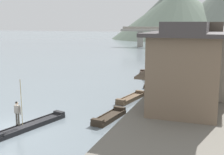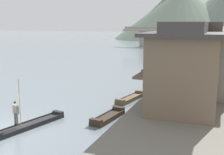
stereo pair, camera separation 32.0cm
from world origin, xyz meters
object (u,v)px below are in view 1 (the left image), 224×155
house_waterfront_second (200,59)px  mooring_post_dock_near (145,94)px  boat_moored_nearest (150,84)px  boat_moored_second (164,69)px  boat_foreground_poled (32,125)px  house_waterfront_end (206,41)px  boat_midriver_upstream (131,98)px  house_waterfront_nearest (185,68)px  house_waterfront_far (208,44)px  boat_midriver_drifting (109,117)px  mooring_post_dock_mid (163,76)px  boatman_person (18,110)px  stone_bridge (170,34)px  boat_moored_far (145,74)px  boat_moored_third (180,54)px  house_waterfront_narrow (202,47)px  house_waterfront_tall (202,52)px

house_waterfront_second → mooring_post_dock_near: (-3.84, -3.85, -2.54)m
boat_moored_nearest → boat_moored_second: size_ratio=0.88×
boat_foreground_poled → house_waterfront_second: house_waterfront_second is taller
boat_foreground_poled → house_waterfront_end: bearing=75.2°
boat_midriver_upstream → house_waterfront_end: bearing=79.0°
house_waterfront_nearest → house_waterfront_far: size_ratio=0.77×
boat_midriver_drifting → boat_midriver_upstream: 5.85m
mooring_post_dock_mid → boatman_person: bearing=-112.7°
boat_midriver_upstream → mooring_post_dock_mid: (1.95, 5.58, 1.18)m
boat_midriver_upstream → stone_bridge: bearing=95.4°
boat_foreground_poled → boat_moored_far: (2.66, 21.67, 0.05)m
boat_midriver_drifting → house_waterfront_far: house_waterfront_far is taller
boatman_person → stone_bridge: stone_bridge is taller
mooring_post_dock_near → mooring_post_dock_mid: 8.15m
boat_moored_third → boat_moored_second: bearing=-88.8°
boat_foreground_poled → boat_midriver_upstream: 10.11m
house_waterfront_second → house_waterfront_far: size_ratio=0.86×
boat_moored_second → boat_moored_nearest: bearing=-89.0°
house_waterfront_narrow → house_waterfront_nearest: bearing=-90.5°
boatman_person → house_waterfront_narrow: bearing=67.5°
house_waterfront_nearest → house_waterfront_tall: same height
boat_midriver_upstream → house_waterfront_end: size_ratio=0.70×
house_waterfront_nearest → mooring_post_dock_near: size_ratio=6.59×
boat_moored_far → mooring_post_dock_near: size_ratio=6.05×
house_waterfront_nearest → stone_bridge: size_ratio=0.22×
boat_moored_second → boat_midriver_drifting: bearing=-89.9°
house_waterfront_far → stone_bridge: house_waterfront_far is taller
boat_moored_second → stone_bridge: bearing=97.7°
boat_moored_far → house_waterfront_tall: (7.39, -4.67, 3.70)m
boat_foreground_poled → house_waterfront_narrow: 25.24m
boat_moored_third → boat_midriver_upstream: boat_midriver_upstream is taller
boat_foreground_poled → mooring_post_dock_near: size_ratio=6.06×
house_waterfront_end → stone_bridge: bearing=109.2°
boat_moored_nearest → boat_midriver_drifting: size_ratio=1.09×
stone_bridge → boat_moored_third: bearing=-74.3°
house_waterfront_tall → stone_bridge: 52.33m
house_waterfront_second → boat_midriver_drifting: bearing=-128.9°
boatman_person → boat_moored_nearest: size_ratio=0.73×
boat_moored_third → house_waterfront_narrow: (5.83, -27.14, 3.78)m
boat_moored_third → house_waterfront_far: (6.31, -20.15, 3.75)m
boatman_person → boat_midriver_upstream: 11.25m
boatman_person → house_waterfront_far: size_ratio=0.38×
house_waterfront_narrow → boatman_person: bearing=-112.5°
house_waterfront_nearest → house_waterfront_far: 25.56m
boat_moored_nearest → boat_moored_far: size_ratio=0.74×
boat_moored_far → house_waterfront_end: (7.08, 15.17, 3.70)m
boat_moored_third → boat_midriver_drifting: bearing=-89.4°
mooring_post_dock_near → boat_midriver_drifting: bearing=-120.2°
house_waterfront_second → boat_foreground_poled: bearing=-134.4°
boatman_person → house_waterfront_nearest: 11.50m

